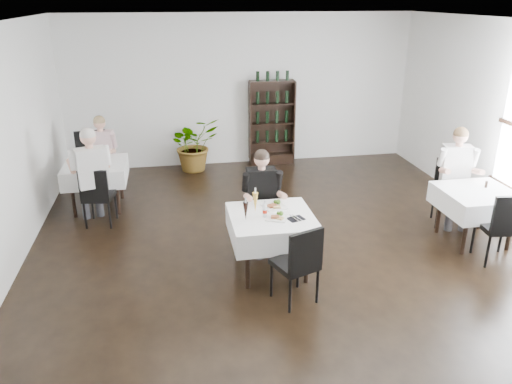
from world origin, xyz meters
TOP-DOWN VIEW (x-y plane):
  - room_shell at (0.00, 0.00)m, footprint 9.00×9.00m
  - wine_shelf at (0.60, 4.31)m, footprint 0.90×0.28m
  - main_table at (-0.30, 0.00)m, footprint 1.03×1.03m
  - left_table at (-2.70, 2.50)m, footprint 0.98×0.98m
  - right_table at (2.70, 0.30)m, footprint 0.98×0.98m
  - potted_tree at (-1.01, 4.15)m, footprint 1.21×1.14m
  - main_chair_far at (-0.27, 0.73)m, footprint 0.51×0.51m
  - main_chair_near at (-0.15, -0.78)m, footprint 0.57×0.57m
  - left_chair_far at (-2.82, 3.09)m, footprint 0.59×0.59m
  - left_chair_near at (-2.61, 1.76)m, footprint 0.49×0.49m
  - right_chair_far at (2.69, 0.96)m, footprint 0.58×0.58m
  - right_chair_near at (2.66, -0.33)m, footprint 0.50×0.50m
  - diner_main at (-0.30, 0.60)m, footprint 0.53×0.53m
  - diner_left_far at (-2.66, 3.13)m, footprint 0.56×0.57m
  - diner_left_near at (-2.66, 1.82)m, footprint 0.66×0.70m
  - diner_right_far at (2.73, 0.93)m, footprint 0.62×0.66m
  - plate_far at (-0.21, 0.24)m, footprint 0.33×0.33m
  - plate_near at (-0.25, -0.10)m, footprint 0.32×0.32m
  - pilsner_dark at (-0.64, -0.08)m, footprint 0.07×0.07m
  - pilsner_lager at (-0.48, 0.14)m, footprint 0.07×0.07m
  - coke_bottle at (-0.39, -0.03)m, footprint 0.06×0.06m
  - napkin_cutlery at (-0.03, -0.16)m, footprint 0.23×0.21m
  - pepper_mill at (2.87, 0.40)m, footprint 0.04×0.04m

SIDE VIEW (x-z plane):
  - main_chair_far at x=-0.27m, z-range 0.06..0.96m
  - left_chair_near at x=-2.61m, z-range 0.07..1.00m
  - potted_tree at x=-1.01m, z-range 0.00..1.07m
  - main_chair_near at x=-0.15m, z-range 0.07..1.03m
  - right_chair_near at x=2.66m, z-range 0.07..1.07m
  - right_chair_far at x=2.69m, z-range 0.07..1.07m
  - left_table at x=-2.70m, z-range 0.24..1.01m
  - right_table at x=2.70m, z-range 0.24..1.01m
  - main_table at x=-0.30m, z-range 0.24..1.01m
  - left_chair_far at x=-2.82m, z-range 0.08..1.21m
  - napkin_cutlery at x=-0.03m, z-range 0.77..0.79m
  - plate_near at x=-0.25m, z-range 0.75..0.83m
  - plate_far at x=-0.21m, z-range 0.75..0.83m
  - diner_left_far at x=-2.66m, z-range 0.11..1.50m
  - pepper_mill at x=2.87m, z-range 0.77..0.86m
  - diner_main at x=-0.30m, z-range 0.11..1.53m
  - wine_shelf at x=0.60m, z-range -0.03..1.72m
  - coke_bottle at x=-0.39m, z-range 0.75..0.96m
  - diner_right_far at x=2.73m, z-range 0.12..1.62m
  - pilsner_dark at x=-0.64m, z-range 0.74..1.03m
  - diner_left_near at x=-2.66m, z-range 0.12..1.67m
  - pilsner_lager at x=-0.48m, z-range 0.74..1.06m
  - room_shell at x=0.00m, z-range -3.00..6.00m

